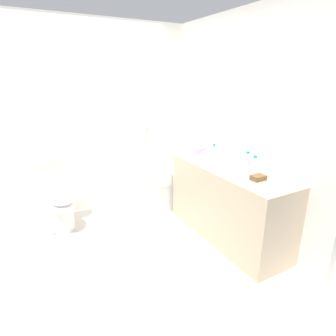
# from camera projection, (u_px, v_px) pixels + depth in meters

# --- Properties ---
(ground_plane) EXTENTS (4.19, 4.19, 0.00)m
(ground_plane) POSITION_uv_depth(u_px,v_px,m) (111.00, 254.00, 3.00)
(ground_plane) COLOR beige
(wall_back_tiled) EXTENTS (3.59, 0.10, 2.53)m
(wall_back_tiled) POSITION_uv_depth(u_px,v_px,m) (75.00, 121.00, 3.64)
(wall_back_tiled) COLOR silver
(wall_back_tiled) RESTS_ON ground_plane
(wall_right_mirror) EXTENTS (0.10, 2.80, 2.53)m
(wall_right_mirror) POSITION_uv_depth(u_px,v_px,m) (236.00, 125.00, 3.35)
(wall_right_mirror) COLOR silver
(wall_right_mirror) RESTS_ON ground_plane
(bathtub) EXTENTS (1.40, 0.67, 1.20)m
(bathtub) POSITION_uv_depth(u_px,v_px,m) (146.00, 187.00, 4.00)
(bathtub) COLOR silver
(bathtub) RESTS_ON ground_plane
(toilet) EXTENTS (0.40, 0.50, 0.72)m
(toilet) POSITION_uv_depth(u_px,v_px,m) (62.00, 202.00, 3.40)
(toilet) COLOR white
(toilet) RESTS_ON ground_plane
(vanity_counter) EXTENTS (0.55, 1.58, 0.86)m
(vanity_counter) POSITION_uv_depth(u_px,v_px,m) (227.00, 203.00, 3.20)
(vanity_counter) COLOR tan
(vanity_counter) RESTS_ON ground_plane
(sink_basin) EXTENTS (0.33, 0.33, 0.06)m
(sink_basin) POSITION_uv_depth(u_px,v_px,m) (225.00, 165.00, 3.07)
(sink_basin) COLOR white
(sink_basin) RESTS_ON vanity_counter
(sink_faucet) EXTENTS (0.11, 0.15, 0.07)m
(sink_faucet) POSITION_uv_depth(u_px,v_px,m) (238.00, 163.00, 3.16)
(sink_faucet) COLOR silver
(sink_faucet) RESTS_ON vanity_counter
(water_bottle_0) EXTENTS (0.06, 0.06, 0.20)m
(water_bottle_0) POSITION_uv_depth(u_px,v_px,m) (214.00, 153.00, 3.34)
(water_bottle_0) COLOR silver
(water_bottle_0) RESTS_ON vanity_counter
(water_bottle_1) EXTENTS (0.07, 0.07, 0.20)m
(water_bottle_1) POSITION_uv_depth(u_px,v_px,m) (254.00, 166.00, 2.85)
(water_bottle_1) COLOR silver
(water_bottle_1) RESTS_ON vanity_counter
(water_bottle_2) EXTENTS (0.06, 0.06, 0.23)m
(water_bottle_2) POSITION_uv_depth(u_px,v_px,m) (247.00, 163.00, 2.90)
(water_bottle_2) COLOR silver
(water_bottle_2) RESTS_ON vanity_counter
(drinking_glass_0) EXTENTS (0.08, 0.08, 0.08)m
(drinking_glass_0) POSITION_uv_depth(u_px,v_px,m) (277.00, 184.00, 2.52)
(drinking_glass_0) COLOR white
(drinking_glass_0) RESTS_ON vanity_counter
(drinking_glass_1) EXTENTS (0.07, 0.07, 0.08)m
(drinking_glass_1) POSITION_uv_depth(u_px,v_px,m) (206.00, 155.00, 3.41)
(drinking_glass_1) COLOR white
(drinking_glass_1) RESTS_ON vanity_counter
(drinking_glass_2) EXTENTS (0.07, 0.07, 0.09)m
(drinking_glass_2) POSITION_uv_depth(u_px,v_px,m) (220.00, 157.00, 3.30)
(drinking_glass_2) COLOR white
(drinking_glass_2) RESTS_ON vanity_counter
(amenity_basket) EXTENTS (0.14, 0.10, 0.05)m
(amenity_basket) POSITION_uv_depth(u_px,v_px,m) (258.00, 178.00, 2.71)
(amenity_basket) COLOR brown
(amenity_basket) RESTS_ON vanity_counter
(tissue_box) EXTENTS (0.12, 0.12, 0.09)m
(tissue_box) POSITION_uv_depth(u_px,v_px,m) (199.00, 151.00, 3.60)
(tissue_box) COLOR #AAA5E2
(tissue_box) RESTS_ON vanity_counter
(toilet_paper_roll) EXTENTS (0.11, 0.11, 0.11)m
(toilet_paper_roll) POSITION_uv_depth(u_px,v_px,m) (48.00, 232.00, 3.30)
(toilet_paper_roll) COLOR white
(toilet_paper_roll) RESTS_ON ground_plane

